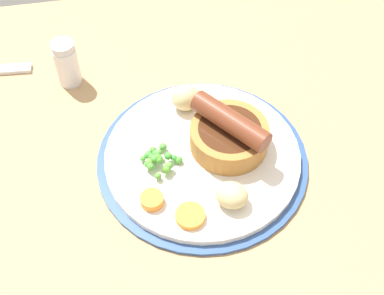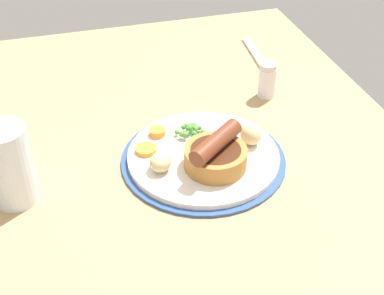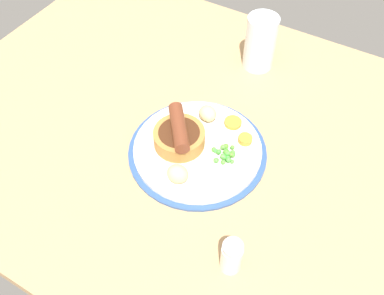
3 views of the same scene
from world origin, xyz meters
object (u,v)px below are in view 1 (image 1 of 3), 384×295
sausage_pudding (229,134)px  pea_pile (159,159)px  dinner_plate (202,158)px  carrot_slice_3 (190,216)px  potato_chunk_2 (235,195)px  salt_shaker (67,63)px  potato_chunk_1 (186,98)px  carrot_slice_1 (152,200)px

sausage_pudding → pea_pile: bearing=60.6°
dinner_plate → carrot_slice_3: size_ratio=7.72×
potato_chunk_2 → salt_shaker: size_ratio=0.55×
sausage_pudding → potato_chunk_1: (-3.99, 7.14, -0.49)cm
pea_pile → carrot_slice_1: pea_pile is taller
potato_chunk_2 → pea_pile: bearing=138.5°
sausage_pudding → carrot_slice_1: size_ratio=3.61×
potato_chunk_2 → carrot_slice_3: potato_chunk_2 is taller
carrot_slice_1 → dinner_plate: bearing=39.6°
salt_shaker → potato_chunk_1: bearing=-31.0°
sausage_pudding → potato_chunk_2: sausage_pudding is taller
dinner_plate → salt_shaker: size_ratio=3.82×
dinner_plate → pea_pile: pea_pile is taller
pea_pile → carrot_slice_3: 8.25cm
sausage_pudding → potato_chunk_1: sausage_pudding is taller
pea_pile → potato_chunk_1: size_ratio=1.33×
potato_chunk_1 → pea_pile: bearing=-119.3°
potato_chunk_1 → potato_chunk_2: bearing=-79.6°
potato_chunk_1 → carrot_slice_3: potato_chunk_1 is taller
carrot_slice_1 → potato_chunk_2: bearing=-9.6°
potato_chunk_1 → carrot_slice_1: size_ratio=1.43×
sausage_pudding → potato_chunk_1: size_ratio=2.53×
pea_pile → salt_shaker: bearing=119.8°
sausage_pudding → carrot_slice_1: bearing=84.0°
carrot_slice_3 → salt_shaker: salt_shaker is taller
potato_chunk_1 → potato_chunk_2: potato_chunk_1 is taller
sausage_pudding → potato_chunk_1: 8.20cm
sausage_pudding → pea_pile: (-8.78, -1.39, -1.20)cm
dinner_plate → carrot_slice_3: (-3.02, -8.44, 1.21)cm
dinner_plate → carrot_slice_1: size_ratio=9.71×
pea_pile → carrot_slice_1: size_ratio=1.90×
potato_chunk_1 → potato_chunk_2: 15.49cm
potato_chunk_2 → carrot_slice_1: bearing=170.4°
dinner_plate → potato_chunk_1: 8.39cm
dinner_plate → salt_shaker: 22.95cm
dinner_plate → sausage_pudding: bearing=13.8°
dinner_plate → potato_chunk_1: bearing=94.3°
salt_shaker → carrot_slice_1: bearing=-69.5°
dinner_plate → carrot_slice_3: carrot_slice_3 is taller
potato_chunk_2 → carrot_slice_1: (-9.11, 1.55, -0.85)cm
dinner_plate → potato_chunk_1: potato_chunk_1 is taller
carrot_slice_1 → carrot_slice_3: carrot_slice_1 is taller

